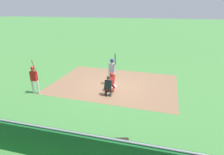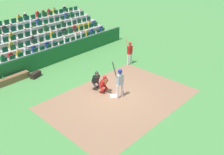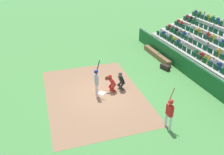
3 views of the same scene
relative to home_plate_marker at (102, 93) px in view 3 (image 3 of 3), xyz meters
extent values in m
plane|color=#478740|center=(0.00, 0.00, -0.02)|extent=(160.00, 160.00, 0.00)
cube|color=#8C674A|center=(0.00, 0.50, -0.01)|extent=(8.89, 6.42, 0.01)
cube|color=white|center=(0.00, 0.00, 0.00)|extent=(0.62, 0.62, 0.02)
cylinder|color=silver|center=(-0.34, 0.39, 0.43)|extent=(0.15, 0.15, 0.90)
cylinder|color=silver|center=(0.03, 0.34, 0.43)|extent=(0.15, 0.15, 0.90)
cube|color=#98A0A6|center=(-0.16, 0.36, 1.20)|extent=(0.44, 0.27, 0.64)
sphere|color=brown|center=(-0.16, 0.36, 1.68)|extent=(0.23, 0.23, 0.23)
sphere|color=navy|center=(-0.16, 0.36, 1.74)|extent=(0.26, 0.26, 0.26)
cylinder|color=#98A0A6|center=(-0.11, 0.33, 1.51)|extent=(0.46, 0.19, 0.14)
cylinder|color=#98A0A6|center=(0.06, 0.31, 1.51)|extent=(0.17, 0.16, 0.13)
cylinder|color=#232A21|center=(0.12, 0.15, 1.93)|extent=(0.11, 0.32, 0.82)
sphere|color=black|center=(0.10, 0.28, 1.53)|extent=(0.06, 0.06, 0.06)
cylinder|color=#A91913|center=(-0.08, -0.76, 0.14)|extent=(0.16, 0.39, 0.34)
cylinder|color=#A91913|center=(-0.08, -0.76, 0.36)|extent=(0.16, 0.39, 0.33)
cylinder|color=#A91913|center=(0.24, -0.78, 0.14)|extent=(0.16, 0.39, 0.34)
cylinder|color=#A91913|center=(0.24, -0.78, 0.36)|extent=(0.16, 0.39, 0.33)
cube|color=red|center=(0.08, -0.78, 0.70)|extent=(0.45, 0.51, 0.59)
cube|color=#A91913|center=(0.09, -0.67, 0.70)|extent=(0.39, 0.30, 0.42)
sphere|color=brown|center=(0.09, -0.64, 1.05)|extent=(0.22, 0.22, 0.22)
cube|color=black|center=(0.09, -0.64, 1.05)|extent=(0.21, 0.15, 0.19)
sphere|color=#A91913|center=(0.09, -0.64, 1.11)|extent=(0.24, 0.24, 0.24)
cylinder|color=brown|center=(0.22, -0.48, 0.93)|extent=(0.09, 0.30, 0.30)
cylinder|color=red|center=(0.24, -0.65, 0.86)|extent=(0.13, 0.40, 0.22)
cylinder|color=#2B2929|center=(-0.09, -1.38, 0.14)|extent=(0.16, 0.39, 0.34)
cylinder|color=#2B2929|center=(-0.09, -1.38, 0.36)|extent=(0.16, 0.39, 0.33)
cylinder|color=#2B2929|center=(0.23, -1.40, 0.14)|extent=(0.16, 0.39, 0.34)
cylinder|color=#2B2929|center=(0.23, -1.40, 0.36)|extent=(0.16, 0.39, 0.33)
cube|color=black|center=(0.07, -1.45, 0.72)|extent=(0.44, 0.44, 0.60)
cube|color=#2B2929|center=(0.08, -1.32, 0.72)|extent=(0.39, 0.23, 0.45)
sphere|color=tan|center=(0.08, -1.35, 1.09)|extent=(0.22, 0.22, 0.22)
cube|color=black|center=(0.08, -1.35, 1.09)|extent=(0.20, 0.12, 0.20)
sphere|color=#2B2929|center=(0.08, -1.35, 1.15)|extent=(0.24, 0.24, 0.24)
cube|color=#165926|center=(0.00, -6.92, 0.62)|extent=(17.23, 0.24, 1.28)
cylinder|color=gray|center=(0.00, -6.92, 1.30)|extent=(17.23, 0.07, 0.07)
cube|color=brown|center=(4.06, -6.37, 0.20)|extent=(4.17, 0.40, 0.44)
cylinder|color=green|center=(3.78, -6.39, 0.53)|extent=(0.07, 0.07, 0.21)
cube|color=black|center=(1.72, -5.84, 0.18)|extent=(0.86, 0.56, 0.38)
cylinder|color=silver|center=(-4.71, -2.29, 0.42)|extent=(0.13, 0.13, 0.87)
cylinder|color=silver|center=(-4.30, -2.29, 0.42)|extent=(0.13, 0.13, 0.87)
cube|color=red|center=(-4.50, -2.29, 1.16)|extent=(0.41, 0.22, 0.61)
sphere|color=#AC7260|center=(-4.50, -2.29, 1.62)|extent=(0.22, 0.22, 0.22)
sphere|color=red|center=(-4.50, -2.29, 1.68)|extent=(0.25, 0.25, 0.25)
cylinder|color=red|center=(-4.45, -2.31, 1.45)|extent=(0.45, 0.14, 0.14)
cylinder|color=red|center=(-4.29, -2.32, 1.45)|extent=(0.17, 0.15, 0.13)
cylinder|color=tan|center=(-4.25, -2.45, 1.90)|extent=(0.10, 0.29, 0.86)
sphere|color=black|center=(-4.24, -2.34, 1.48)|extent=(0.06, 0.06, 0.06)
cube|color=#A4A699|center=(0.00, -9.08, 0.19)|extent=(18.44, 1.04, 0.42)
cube|color=#0B4B2C|center=(-1.01, -8.93, 0.61)|extent=(0.44, 0.10, 0.42)
cube|color=#12402E|center=(-0.34, -8.93, 0.61)|extent=(0.44, 0.10, 0.42)
cube|color=navy|center=(-0.34, -9.18, 0.66)|extent=(0.32, 0.22, 0.52)
sphere|color=#D2A988|center=(-0.34, -9.18, 1.02)|extent=(0.19, 0.19, 0.19)
cube|color=#15432F|center=(0.34, -8.93, 0.61)|extent=(0.44, 0.10, 0.42)
cube|color=white|center=(0.34, -9.18, 0.66)|extent=(0.32, 0.22, 0.52)
sphere|color=#AE7356|center=(0.34, -9.18, 1.02)|extent=(0.19, 0.19, 0.19)
cube|color=#0B4A23|center=(1.01, -8.93, 0.61)|extent=(0.44, 0.10, 0.42)
cube|color=gold|center=(1.01, -9.18, 0.66)|extent=(0.32, 0.22, 0.52)
sphere|color=#B17F55|center=(1.01, -9.18, 1.02)|extent=(0.19, 0.19, 0.19)
cube|color=#11442A|center=(1.69, -8.93, 0.61)|extent=(0.44, 0.10, 0.42)
cube|color=red|center=(1.69, -9.18, 0.66)|extent=(0.32, 0.22, 0.52)
sphere|color=beige|center=(1.69, -9.18, 1.02)|extent=(0.19, 0.19, 0.19)
cube|color=#0F472B|center=(2.37, -8.93, 0.61)|extent=(0.44, 0.10, 0.42)
cube|color=#2F763F|center=(2.37, -9.18, 0.66)|extent=(0.32, 0.22, 0.52)
sphere|color=#D0AE8D|center=(2.37, -9.18, 1.02)|extent=(0.19, 0.19, 0.19)
cube|color=#104525|center=(3.04, -8.93, 0.61)|extent=(0.44, 0.10, 0.42)
cube|color=#0D3F30|center=(3.72, -8.93, 0.61)|extent=(0.44, 0.10, 0.42)
cube|color=#0C3D23|center=(4.39, -8.93, 0.61)|extent=(0.44, 0.10, 0.42)
cube|color=white|center=(4.39, -9.18, 0.66)|extent=(0.32, 0.22, 0.52)
sphere|color=beige|center=(4.39, -9.18, 1.02)|extent=(0.19, 0.19, 0.19)
cube|color=#0E452A|center=(5.07, -8.93, 0.61)|extent=(0.44, 0.10, 0.42)
cube|color=navy|center=(5.07, -9.18, 0.66)|extent=(0.32, 0.22, 0.52)
sphere|color=#B1704E|center=(5.07, -9.18, 1.02)|extent=(0.19, 0.19, 0.19)
cube|color=#0F3D2D|center=(5.75, -8.93, 0.61)|extent=(0.44, 0.10, 0.42)
cube|color=gold|center=(5.75, -9.18, 0.66)|extent=(0.32, 0.22, 0.52)
sphere|color=tan|center=(5.75, -9.18, 1.02)|extent=(0.19, 0.19, 0.19)
cube|color=#0B4923|center=(6.42, -8.93, 0.61)|extent=(0.44, 0.10, 0.42)
cube|color=#347531|center=(6.42, -9.18, 0.66)|extent=(0.32, 0.22, 0.52)
sphere|color=#AF735D|center=(6.42, -9.18, 1.02)|extent=(0.19, 0.19, 0.19)
cube|color=#103D25|center=(7.10, -8.93, 0.61)|extent=(0.44, 0.10, 0.42)
cube|color=silver|center=(7.10, -9.18, 0.66)|extent=(0.32, 0.22, 0.52)
sphere|color=tan|center=(7.10, -9.18, 1.02)|extent=(0.19, 0.19, 0.19)
cube|color=#144A27|center=(7.77, -8.93, 0.61)|extent=(0.44, 0.10, 0.42)
cube|color=navy|center=(7.77, -9.18, 0.66)|extent=(0.32, 0.22, 0.52)
sphere|color=beige|center=(7.77, -9.18, 1.02)|extent=(0.19, 0.19, 0.19)
cube|color=#0D4021|center=(8.45, -8.93, 0.61)|extent=(0.44, 0.10, 0.42)
cube|color=#144B2C|center=(0.34, -9.97, 1.03)|extent=(0.44, 0.10, 0.42)
cube|color=#164B27|center=(1.01, -9.97, 1.03)|extent=(0.44, 0.10, 0.42)
cube|color=gold|center=(1.01, -10.22, 1.08)|extent=(0.32, 0.22, 0.52)
sphere|color=beige|center=(1.01, -10.22, 1.44)|extent=(0.19, 0.19, 0.19)
cube|color=#09402B|center=(1.69, -9.97, 1.03)|extent=(0.44, 0.10, 0.42)
cube|color=#0C482C|center=(2.37, -9.97, 1.03)|extent=(0.44, 0.10, 0.42)
cube|color=gray|center=(2.37, -10.22, 1.08)|extent=(0.32, 0.22, 0.52)
sphere|color=brown|center=(2.37, -10.22, 1.44)|extent=(0.19, 0.19, 0.19)
cube|color=#0B462F|center=(3.04, -9.97, 1.03)|extent=(0.44, 0.10, 0.42)
cube|color=#10462B|center=(3.72, -9.97, 1.03)|extent=(0.44, 0.10, 0.42)
cube|color=#104121|center=(4.39, -9.97, 1.03)|extent=(0.44, 0.10, 0.42)
cube|color=silver|center=(4.39, -10.22, 1.08)|extent=(0.32, 0.22, 0.52)
sphere|color=beige|center=(4.39, -10.22, 1.44)|extent=(0.19, 0.19, 0.19)
cube|color=#134528|center=(5.07, -9.97, 1.03)|extent=(0.44, 0.10, 0.42)
cube|color=white|center=(5.07, -10.22, 1.08)|extent=(0.32, 0.22, 0.52)
sphere|color=brown|center=(5.07, -10.22, 1.44)|extent=(0.19, 0.19, 0.19)
cube|color=#0F3F2C|center=(5.75, -9.97, 1.03)|extent=(0.44, 0.10, 0.42)
cube|color=navy|center=(5.75, -10.22, 1.08)|extent=(0.32, 0.22, 0.52)
sphere|color=brown|center=(5.75, -10.22, 1.44)|extent=(0.19, 0.19, 0.19)
cube|color=#154121|center=(6.42, -9.97, 1.03)|extent=(0.44, 0.10, 0.42)
cube|color=gray|center=(6.42, -10.22, 1.08)|extent=(0.32, 0.22, 0.52)
sphere|color=tan|center=(6.42, -10.22, 1.44)|extent=(0.19, 0.19, 0.19)
cube|color=#094825|center=(7.10, -9.97, 1.03)|extent=(0.44, 0.10, 0.42)
cube|color=#1F2826|center=(7.10, -10.22, 1.08)|extent=(0.32, 0.22, 0.52)
sphere|color=#A07A5D|center=(7.10, -10.22, 1.44)|extent=(0.19, 0.19, 0.19)
cube|color=#104827|center=(7.77, -9.97, 1.03)|extent=(0.44, 0.10, 0.42)
cube|color=#2D6E3A|center=(7.77, -10.22, 1.08)|extent=(0.32, 0.22, 0.52)
sphere|color=tan|center=(7.77, -10.22, 1.44)|extent=(0.19, 0.19, 0.19)
cube|color=#124430|center=(8.45, -9.97, 1.03)|extent=(0.44, 0.10, 0.42)
cube|color=red|center=(8.45, -10.22, 1.08)|extent=(0.32, 0.22, 0.52)
sphere|color=beige|center=(8.45, -10.22, 1.44)|extent=(0.19, 0.19, 0.19)
cube|color=#104B30|center=(1.69, -11.01, 1.45)|extent=(0.44, 0.10, 0.42)
cube|color=navy|center=(1.69, -11.26, 1.50)|extent=(0.32, 0.22, 0.52)
cube|color=#13412E|center=(2.37, -11.01, 1.45)|extent=(0.44, 0.10, 0.42)
cube|color=silver|center=(2.37, -11.26, 1.50)|extent=(0.32, 0.22, 0.52)
sphere|color=beige|center=(2.37, -11.26, 1.86)|extent=(0.19, 0.19, 0.19)
cube|color=#174827|center=(3.04, -11.01, 1.45)|extent=(0.44, 0.10, 0.42)
cube|color=gold|center=(3.04, -11.26, 1.50)|extent=(0.32, 0.22, 0.52)
sphere|color=tan|center=(3.04, -11.26, 1.86)|extent=(0.19, 0.19, 0.19)
cube|color=#113E31|center=(3.72, -11.01, 1.45)|extent=(0.44, 0.10, 0.42)
cube|color=red|center=(3.72, -11.26, 1.50)|extent=(0.32, 0.22, 0.52)
sphere|color=brown|center=(3.72, -11.26, 1.86)|extent=(0.19, 0.19, 0.19)
cube|color=#15482A|center=(4.39, -11.01, 1.45)|extent=(0.44, 0.10, 0.42)
cube|color=#103D24|center=(5.07, -11.01, 1.45)|extent=(0.44, 0.10, 0.42)
cube|color=gold|center=(5.07, -11.26, 1.50)|extent=(0.32, 0.22, 0.52)
sphere|color=beige|center=(5.07, -11.26, 1.86)|extent=(0.19, 0.19, 0.19)
cube|color=#094622|center=(5.75, -11.01, 1.45)|extent=(0.44, 0.10, 0.42)
cube|color=#094826|center=(6.42, -11.01, 1.45)|extent=(0.44, 0.10, 0.42)
cube|color=silver|center=(6.42, -11.26, 1.50)|extent=(0.32, 0.22, 0.52)
sphere|color=#A17453|center=(6.42, -11.26, 1.86)|extent=(0.19, 0.19, 0.19)
cube|color=#0C3D2B|center=(7.10, -11.01, 1.45)|extent=(0.44, 0.10, 0.42)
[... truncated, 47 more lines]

